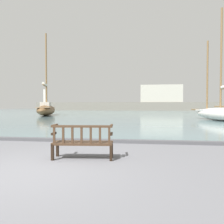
# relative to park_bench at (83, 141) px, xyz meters

# --- Properties ---
(ground_plane) EXTENTS (160.00, 160.00, 0.00)m
(ground_plane) POSITION_rel_park_bench_xyz_m (-0.77, -1.19, -0.47)
(ground_plane) COLOR slate
(harbor_water) EXTENTS (100.00, 80.00, 0.08)m
(harbor_water) POSITION_rel_park_bench_xyz_m (-0.77, 42.81, -0.43)
(harbor_water) COLOR slate
(harbor_water) RESTS_ON ground
(quay_edge_kerb) EXTENTS (40.00, 0.30, 0.12)m
(quay_edge_kerb) POSITION_rel_park_bench_xyz_m (-0.77, 2.66, -0.41)
(quay_edge_kerb) COLOR #4C4C50
(quay_edge_kerb) RESTS_ON ground
(park_bench) EXTENTS (1.64, 0.66, 0.92)m
(park_bench) POSITION_rel_park_bench_xyz_m (0.00, 0.00, 0.00)
(park_bench) COLOR black
(park_bench) RESTS_ON ground
(sailboat_mid_starboard) EXTENTS (4.62, 9.05, 11.24)m
(sailboat_mid_starboard) POSITION_rel_park_bench_xyz_m (-11.35, 22.76, 0.51)
(sailboat_mid_starboard) COLOR brown
(sailboat_mid_starboard) RESTS_ON harbor_water
(sailboat_mid_port) EXTENTS (3.81, 8.75, 10.06)m
(sailboat_mid_port) POSITION_rel_park_bench_xyz_m (8.70, 14.94, 0.40)
(sailboat_mid_port) COLOR silver
(sailboat_mid_port) RESTS_ON harbor_water
(far_breakwater) EXTENTS (55.49, 2.40, 7.07)m
(far_breakwater) POSITION_rel_park_bench_xyz_m (0.90, 54.98, 1.62)
(far_breakwater) COLOR slate
(far_breakwater) RESTS_ON ground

